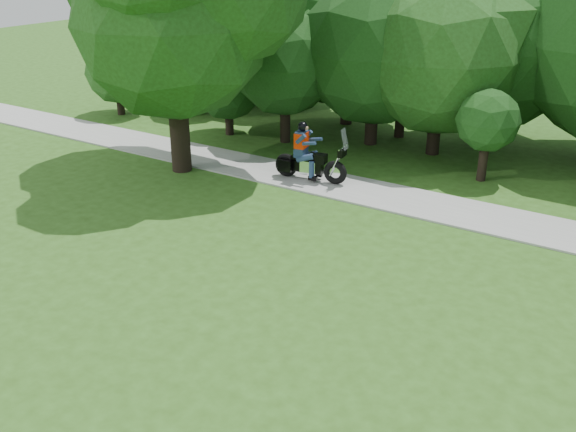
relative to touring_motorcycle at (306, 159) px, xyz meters
The scene contains 4 objects.
ground 10.10m from the touring_motorcycle, 51.55° to the right, with size 100.00×100.00×0.00m, color #2B4E16.
walkway 6.31m from the touring_motorcycle, ahead, with size 60.00×2.20×0.06m, color gray.
tree_line 9.86m from the touring_motorcycle, 46.88° to the left, with size 40.37×12.22×7.90m.
touring_motorcycle is the anchor object (origin of this frame).
Camera 1 is at (4.07, -9.48, 7.51)m, focal length 40.00 mm.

